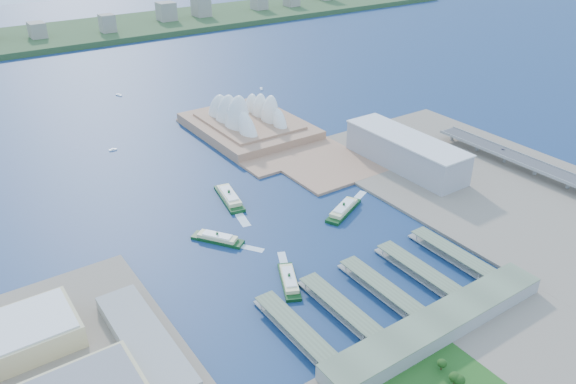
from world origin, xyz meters
TOP-DOWN VIEW (x-y plane):
  - ground at (0.00, 0.00)m, footprint 3000.00×3000.00m
  - east_land at (240.00, -50.00)m, footprint 240.00×500.00m
  - peninsula at (107.50, 260.00)m, footprint 135.00×220.00m
  - far_shore at (0.00, 980.00)m, footprint 2200.00×260.00m
  - opera_house at (105.00, 280.00)m, footprint 134.00×180.00m
  - toaster_building at (195.00, 80.00)m, footprint 45.00×155.00m
  - expressway at (300.00, -60.00)m, footprint 26.00×340.00m
  - ferry_wharves at (14.00, -75.00)m, footprint 184.00×90.00m
  - terminal_building at (15.00, -135.00)m, footprint 200.00×28.00m
  - far_skyline at (0.00, 960.00)m, footprint 1900.00×140.00m
  - ferry_a at (-57.40, 65.03)m, footprint 38.62×47.74m
  - ferry_b at (-10.37, 127.12)m, footprint 27.71×63.26m
  - ferry_c at (-38.90, -24.20)m, footprint 32.75×50.18m
  - ferry_d at (71.81, 40.16)m, footprint 56.21×36.81m
  - boat_b at (-67.39, 320.84)m, footprint 9.47×3.89m
  - boat_c at (214.83, 423.63)m, footprint 8.88×12.24m
  - boat_e at (12.48, 523.77)m, footprint 7.12×12.27m
  - car_c at (304.00, 27.59)m, footprint 1.78×4.37m

SIDE VIEW (x-z plane):
  - ground at x=0.00m, z-range 0.00..0.00m
  - boat_b at x=-67.39m, z-range 0.00..2.50m
  - boat_c at x=214.83m, z-range 0.00..2.71m
  - boat_e at x=12.48m, z-range 0.00..2.87m
  - east_land at x=240.00m, z-range 0.00..3.00m
  - peninsula at x=107.50m, z-range 0.00..3.00m
  - ferry_wharves at x=14.00m, z-range 0.00..9.30m
  - ferry_a at x=-57.40m, z-range 0.00..9.35m
  - ferry_c at x=-38.90m, z-range 0.00..9.37m
  - ferry_d at x=71.81m, z-range 0.00..10.51m
  - ferry_b at x=-10.37m, z-range 0.00..11.60m
  - far_shore at x=0.00m, z-range 0.00..12.00m
  - expressway at x=300.00m, z-range 3.00..14.85m
  - terminal_building at x=15.00m, z-range 3.00..15.00m
  - car_c at x=304.00m, z-range 14.85..16.12m
  - toaster_building at x=195.00m, z-range 3.00..38.00m
  - opera_house at x=105.00m, z-range 3.00..61.00m
  - far_skyline at x=0.00m, z-range 12.00..67.00m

